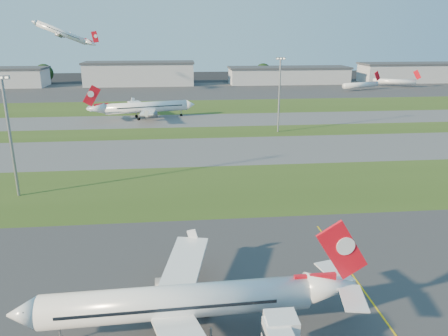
{
  "coord_description": "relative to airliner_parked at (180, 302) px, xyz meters",
  "views": [
    {
      "loc": [
        -19.54,
        -41.02,
        34.32
      ],
      "look_at": [
        -10.71,
        45.32,
        7.0
      ],
      "focal_mm": 35.0,
      "sensor_mm": 36.0,
      "label": 1
    }
  ],
  "objects": [
    {
      "name": "tree_mid_west",
      "position": [
        0.14,
        263.11,
        1.63
      ],
      "size": [
        9.9,
        9.9,
        10.8
      ],
      "color": "black",
      "rests_on": "ground"
    },
    {
      "name": "grass_strip_c",
      "position": [
        20.14,
        162.11,
        -4.2
      ],
      "size": [
        300.0,
        40.0,
        0.01
      ],
      "primitive_type": "cube",
      "color": "#334A18",
      "rests_on": "ground"
    },
    {
      "name": "grass_strip_a",
      "position": [
        20.14,
        49.11,
        -4.2
      ],
      "size": [
        300.0,
        34.0,
        0.01
      ],
      "primitive_type": "cube",
      "color": "#334A18",
      "rests_on": "ground"
    },
    {
      "name": "hangar_east",
      "position": [
        75.14,
        252.11,
        1.43
      ],
      "size": [
        81.6,
        23.0,
        11.2
      ],
      "color": "#AAADB3",
      "rests_on": "ground"
    },
    {
      "name": "hangar_far_east",
      "position": [
        175.14,
        252.11,
        2.43
      ],
      "size": [
        96.9,
        23.0,
        13.2
      ],
      "color": "#AAADB3",
      "rests_on": "ground"
    },
    {
      "name": "tree_mid_east",
      "position": [
        60.14,
        266.11,
        2.6
      ],
      "size": [
        11.55,
        11.55,
        12.6
      ],
      "color": "black",
      "rests_on": "ground"
    },
    {
      "name": "apron_far",
      "position": [
        20.14,
        222.11,
        -4.2
      ],
      "size": [
        400.0,
        80.0,
        0.01
      ],
      "primitive_type": "cube",
      "color": "#333335",
      "rests_on": "ground"
    },
    {
      "name": "airliner_departing",
      "position": [
        -59.55,
        203.83,
        29.04
      ],
      "size": [
        31.67,
        26.75,
        9.89
      ],
      "rotation": [
        0.0,
        0.0,
        0.11
      ],
      "color": "white"
    },
    {
      "name": "mini_jet_far",
      "position": [
        138.85,
        227.63,
        -0.93
      ],
      "size": [
        26.09,
        14.98,
        9.48
      ],
      "rotation": [
        0.0,
        0.0,
        -0.49
      ],
      "color": "white",
      "rests_on": "ground"
    },
    {
      "name": "airliner_parked",
      "position": [
        0.0,
        0.0,
        0.0
      ],
      "size": [
        38.41,
        32.57,
        11.98
      ],
      "rotation": [
        0.0,
        0.0,
        0.03
      ],
      "color": "white",
      "rests_on": "ground"
    },
    {
      "name": "tree_east",
      "position": [
        135.14,
        264.11,
        1.95
      ],
      "size": [
        10.45,
        10.45,
        11.4
      ],
      "color": "black",
      "rests_on": "ground"
    },
    {
      "name": "light_mast_west",
      "position": [
        -34.86,
        49.11,
        10.61
      ],
      "size": [
        3.2,
        0.7,
        25.8
      ],
      "color": "gray",
      "rests_on": "ground"
    },
    {
      "name": "tree_west",
      "position": [
        -89.86,
        267.11,
        2.93
      ],
      "size": [
        12.1,
        12.1,
        13.2
      ],
      "color": "black",
      "rests_on": "ground"
    },
    {
      "name": "airliner_taxiing",
      "position": [
        -13.19,
        135.31,
        0.32
      ],
      "size": [
        40.63,
        34.05,
        12.9
      ],
      "rotation": [
        0.0,
        0.0,
        3.38
      ],
      "color": "white",
      "rests_on": "ground"
    },
    {
      "name": "hangar_west",
      "position": [
        -24.86,
        252.11,
        3.43
      ],
      "size": [
        71.4,
        23.0,
        15.2
      ],
      "color": "#AAADB3",
      "rests_on": "ground"
    },
    {
      "name": "light_mast_centre",
      "position": [
        35.14,
        105.11,
        10.61
      ],
      "size": [
        3.2,
        0.7,
        25.8
      ],
      "color": "gray",
      "rests_on": "ground"
    },
    {
      "name": "grass_strip_b",
      "position": [
        20.14,
        107.11,
        -4.2
      ],
      "size": [
        300.0,
        18.0,
        0.01
      ],
      "primitive_type": "cube",
      "color": "#334A18",
      "rests_on": "ground"
    },
    {
      "name": "taxiway_b",
      "position": [
        20.14,
        129.11,
        -4.2
      ],
      "size": [
        300.0,
        26.0,
        0.01
      ],
      "primitive_type": "cube",
      "color": "#515154",
      "rests_on": "ground"
    },
    {
      "name": "mini_jet_near",
      "position": [
        109.87,
        212.23,
        -0.93
      ],
      "size": [
        27.3,
        12.33,
        9.48
      ],
      "rotation": [
        0.0,
        0.0,
        0.37
      ],
      "color": "white",
      "rests_on": "ground"
    },
    {
      "name": "yellow_line",
      "position": [
        25.14,
        -2.89,
        -4.21
      ],
      "size": [
        0.25,
        60.0,
        0.02
      ],
      "primitive_type": "cube",
      "color": "gold",
      "rests_on": "ground"
    },
    {
      "name": "taxiway_a",
      "position": [
        20.14,
        82.11,
        -4.2
      ],
      "size": [
        300.0,
        32.0,
        0.01
      ],
      "primitive_type": "cube",
      "color": "#515154",
      "rests_on": "ground"
    }
  ]
}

